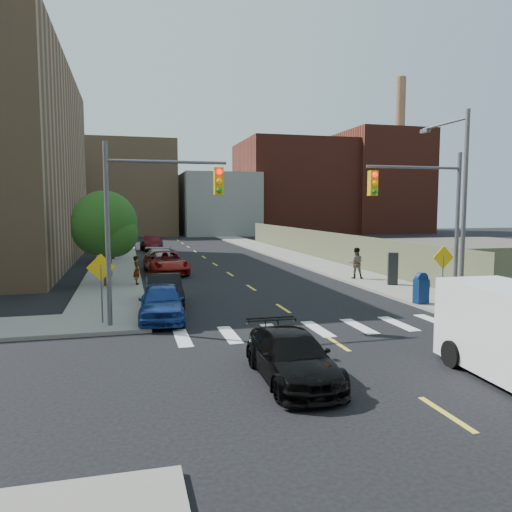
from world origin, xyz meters
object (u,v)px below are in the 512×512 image
parked_car_black (164,290)px  parked_car_silver (161,259)px  parked_car_blue (162,302)px  parked_car_white (160,255)px  payphone (393,269)px  parked_car_maroon (152,243)px  parked_car_grey (152,242)px  parked_car_red (166,263)px  pedestrian_west (137,270)px  pedestrian_east (356,263)px  mailbox (421,288)px  black_sedan (292,357)px

parked_car_black → parked_car_silver: parked_car_silver is taller
parked_car_blue → parked_car_silver: size_ratio=0.84×
parked_car_white → parked_car_black: bearing=-97.8°
parked_car_silver → payphone: 16.81m
parked_car_white → parked_car_maroon: 12.19m
parked_car_silver → parked_car_grey: size_ratio=1.02×
parked_car_white → parked_car_maroon: bearing=85.3°
parked_car_blue → parked_car_grey: (1.30, 35.32, -0.04)m
parked_car_red → parked_car_grey: size_ratio=1.08×
parked_car_black → pedestrian_west: (-1.12, 5.91, 0.25)m
pedestrian_east → parked_car_red: bearing=-8.3°
parked_car_grey → mailbox: mailbox is taller
mailbox → pedestrian_east: 8.26m
mailbox → parked_car_black: bearing=159.0°
parked_car_blue → mailbox: bearing=3.1°
parked_car_black → black_sedan: 11.39m
black_sedan → pedestrian_west: 17.39m
parked_car_red → parked_car_blue: bearing=-99.3°
parked_car_grey → pedestrian_east: bearing=-64.7°
mailbox → parked_car_silver: bearing=117.4°
parked_car_red → parked_car_silver: (-0.23, 2.33, -0.01)m
parked_car_grey → pedestrian_west: 26.46m
parked_car_silver → parked_car_maroon: 16.80m
parked_car_grey → pedestrian_east: size_ratio=2.70×
black_sedan → parked_car_silver: bearing=94.9°
black_sedan → mailbox: size_ratio=3.05×
parked_car_maroon → mailbox: (10.50, -33.57, 0.06)m
parked_car_black → pedestrian_west: size_ratio=2.68×
black_sedan → parked_car_black: bearing=103.6°
parked_car_red → parked_car_grey: 21.08m
parked_car_blue → pedestrian_east: pedestrian_east is taller
black_sedan → pedestrian_east: 18.74m
parked_car_maroon → pedestrian_east: bearing=-64.1°
parked_car_maroon → pedestrian_west: size_ratio=2.91×
parked_car_red → black_sedan: (1.59, -22.30, -0.14)m
pedestrian_west → pedestrian_east: pedestrian_east is taller
parked_car_white → payphone: (12.14, -15.97, 0.40)m
parked_car_grey → parked_car_white: bearing=-87.0°
parked_car_silver → parked_car_blue: bearing=-95.5°
parked_car_white → parked_car_blue: bearing=-98.2°
parked_car_blue → parked_car_grey: bearing=91.9°
parked_car_silver → payphone: payphone is taller
parked_car_silver → pedestrian_west: pedestrian_west is taller
parked_car_black → pedestrian_east: bearing=23.0°
parked_car_grey → black_sedan: size_ratio=1.17×
parked_car_black → parked_car_white: parked_car_black is taller
parked_car_black → payphone: (13.12, 2.17, 0.35)m
parked_car_grey → mailbox: 37.04m
parked_car_red → payphone: size_ratio=3.04×
parked_car_red → parked_car_maroon: size_ratio=1.17×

